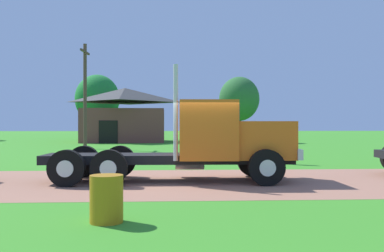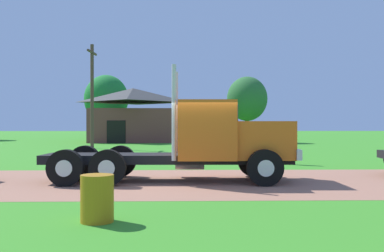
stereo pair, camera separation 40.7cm
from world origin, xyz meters
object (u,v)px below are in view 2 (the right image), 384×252
object	(u,v)px
truck_foreground_white	(206,142)
utility_pole_far	(92,93)
visitor_far_side	(289,145)
steel_barrel	(97,198)
shed_building	(133,116)

from	to	relation	value
truck_foreground_white	utility_pole_far	world-z (taller)	utility_pole_far
truck_foreground_white	visitor_far_side	xyz separation A→B (m)	(4.14, 5.50, -0.37)
steel_barrel	utility_pole_far	distance (m)	24.85
truck_foreground_white	utility_pole_far	distance (m)	20.04
steel_barrel	shed_building	size ratio (longest dim) A/B	0.10
steel_barrel	visitor_far_side	bearing A→B (deg)	59.74
truck_foreground_white	shed_building	xyz separation A→B (m)	(-5.90, 30.83, 1.48)
truck_foreground_white	visitor_far_side	world-z (taller)	truck_foreground_white
visitor_far_side	shed_building	size ratio (longest dim) A/B	0.19
truck_foreground_white	shed_building	world-z (taller)	shed_building
truck_foreground_white	steel_barrel	bearing A→B (deg)	-112.71
utility_pole_far	visitor_far_side	bearing A→B (deg)	-47.65
visitor_far_side	utility_pole_far	xyz separation A→B (m)	(-11.70, 12.83, 3.30)
shed_building	steel_barrel	bearing A→B (deg)	-84.50
steel_barrel	utility_pole_far	xyz separation A→B (m)	(-5.17, 24.02, 3.74)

